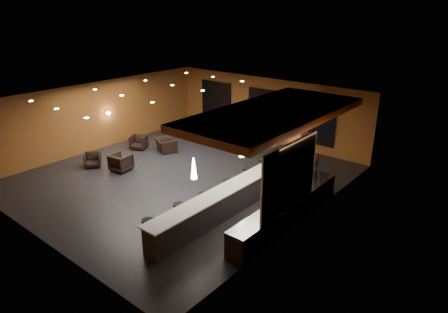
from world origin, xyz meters
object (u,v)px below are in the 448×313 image
Objects in this scene: pendant_1 at (242,148)px; armchair_a at (93,160)px; staff_b at (301,166)px; bar_stool_4 at (247,174)px; bar_stool_3 at (228,186)px; staff_a at (285,169)px; pendant_2 at (279,131)px; bar_stool_2 at (203,200)px; bar_stool_1 at (179,211)px; bar_stool_5 at (262,165)px; armchair_b at (121,162)px; bar_counter at (233,198)px; pendant_0 at (194,168)px; prep_counter at (287,212)px; staff_c at (312,174)px; armchair_c at (139,142)px; bar_stool_0 at (149,228)px; armchair_d at (166,145)px; column at (298,136)px.

pendant_1 is 8.08m from armchair_a.
staff_b is 2.24m from bar_stool_4.
staff_a is at bearing 56.01° from bar_stool_3.
staff_a is at bearing -25.84° from pendant_2.
bar_stool_1 is at bearing -92.72° from bar_stool_2.
staff_a reaches higher than bar_stool_5.
bar_stool_1 is at bearing 154.20° from armchair_b.
bar_stool_5 is at bearing 88.42° from bar_stool_4.
pendant_2 is (0.00, 3.00, 1.85)m from bar_counter.
bar_stool_1 is at bearing -108.60° from pendant_1.
armchair_b is at bearing -146.93° from bar_stool_5.
staff_b reaches higher than armchair_a.
pendant_0 is at bearing -90.00° from pendant_1.
staff_a is at bearing 123.06° from prep_counter.
staff_c is 4.45m from bar_stool_2.
bar_stool_2 is (7.23, -2.89, 0.12)m from armchair_c.
bar_counter is 1.33× the size of prep_counter.
staff_b is 1.04× the size of staff_c.
bar_stool_1 is (-1.71, -5.34, -0.42)m from staff_b.
pendant_1 reaches higher than bar_stool_4.
bar_stool_0 is 1.05× the size of bar_stool_1.
staff_c is 8.22m from armchair_d.
staff_b is at bearing 57.60° from bar_stool_3.
bar_stool_1 is (-2.82, -2.45, 0.08)m from prep_counter.
prep_counter is 8.57× the size of pendant_1.
pendant_0 is at bearing -90.00° from column.
bar_counter is at bearing -74.50° from bar_stool_5.
bar_counter is 10.42× the size of bar_stool_3.
bar_stool_1 is at bearing -99.46° from pendant_2.
armchair_b is at bearing 174.89° from bar_stool_2.
bar_stool_3 is 0.90× the size of bar_stool_5.
armchair_b is (-6.31, 1.74, -1.95)m from pendant_0.
staff_c is (0.72, -0.40, -0.03)m from staff_b.
bar_stool_1 is at bearing 176.59° from pendant_0.
bar_counter is 9.20× the size of armchair_b.
bar_stool_5 reaches higher than bar_stool_2.
bar_stool_5 is at bearing -123.84° from column.
column reaches higher than armchair_c.
bar_counter reaches higher than armchair_d.
bar_stool_3 is (-0.81, 2.73, -1.86)m from pendant_0.
armchair_c is at bearing -173.79° from pendant_2.
pendant_1 is at bearing -37.91° from armchair_c.
pendant_2 is 0.91× the size of bar_stool_3.
staff_b is at bearing 76.43° from bar_stool_0.
armchair_c is 1.00× the size of bar_stool_1.
bar_stool_3 is (-0.81, 0.23, -1.86)m from pendant_1.
column reaches higher than armchair_b.
bar_stool_5 is (-0.90, 0.25, -1.81)m from pendant_2.
bar_stool_0 reaches higher than bar_stool_1.
bar_stool_5 is (-0.08, 5.20, 0.03)m from bar_stool_1.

